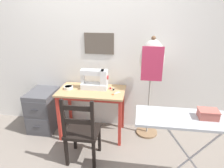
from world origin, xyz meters
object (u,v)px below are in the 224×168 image
Objects in this scene: scissors at (115,94)px; thread_spool_mid_table at (114,89)px; filing_cabinet at (44,110)px; ironing_board at (196,123)px; thread_spool_near_machine at (110,88)px; sewing_machine at (96,80)px; storage_box at (208,114)px; fabric_bowl at (68,87)px; wooden_chair at (82,132)px; dress_form at (152,66)px.

scissors is 0.12m from thread_spool_mid_table.
ironing_board is (2.00, -0.95, 0.53)m from filing_cabinet.
scissors is at bearing -6.99° from filing_cabinet.
thread_spool_near_machine is 1.04× the size of thread_spool_mid_table.
storage_box is (1.24, -0.93, 0.08)m from sewing_machine.
ironing_board is (1.14, -0.95, -0.01)m from sewing_machine.
ironing_board is (0.86, -0.81, 0.12)m from scissors.
storage_box is at bearing -27.99° from fabric_bowl.
wooden_chair is at bearing 165.03° from ironing_board.
filing_cabinet is (-0.46, 0.06, -0.43)m from fabric_bowl.
sewing_machine is 2.96× the size of fabric_bowl.
filing_cabinet is at bearing -179.30° from thread_spool_near_machine.
filing_cabinet is at bearing -177.58° from dress_form.
thread_spool_mid_table is 0.03× the size of ironing_board.
filing_cabinet is at bearing 154.70° from ironing_board.
dress_form is at bearing 115.31° from storage_box.
fabric_bowl reaches higher than thread_spool_mid_table.
ironing_board is at bearing -46.24° from thread_spool_mid_table.
fabric_bowl reaches higher than scissors.
ironing_board is 6.31× the size of storage_box.
fabric_bowl reaches higher than thread_spool_near_machine.
dress_form reaches higher than wooden_chair.
scissors is at bearing -6.83° from fabric_bowl.
storage_box is (1.64, -0.87, 0.19)m from fabric_bowl.
thread_spool_near_machine is at bearing 145.63° from thread_spool_mid_table.
thread_spool_mid_table is at bearing 63.51° from wooden_chair.
thread_spool_mid_table is (0.05, -0.03, -0.00)m from thread_spool_near_machine.
thread_spool_mid_table is 1.20m from filing_cabinet.
wooden_chair is (-0.30, -0.61, -0.33)m from thread_spool_mid_table.
scissors is 1.18m from ironing_board.
sewing_machine is 11.51× the size of thread_spool_near_machine.
storage_box is at bearing -23.87° from filing_cabinet.
sewing_machine is at bearing 86.05° from wooden_chair.
fabric_bowl is 0.21× the size of filing_cabinet.
sewing_machine is 0.80m from dress_form.
scissors is at bearing -156.44° from dress_form.
storage_box is at bearing -42.72° from thread_spool_mid_table.
sewing_machine reaches higher than ironing_board.
ironing_board reaches higher than scissors.
filing_cabinet is 0.43× the size of dress_form.
fabric_bowl is 1.86m from storage_box.
storage_box is (0.95, -0.79, 0.21)m from scissors.
thread_spool_mid_table is 0.05× the size of filing_cabinet.
scissors is 3.88× the size of thread_spool_near_machine.
dress_form reaches higher than filing_cabinet.
dress_form is at bearing 4.83° from sewing_machine.
wooden_chair is 1.43× the size of filing_cabinet.
scissors is 0.67m from wooden_chair.
wooden_chair reaches higher than fabric_bowl.
storage_box reaches higher than ironing_board.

